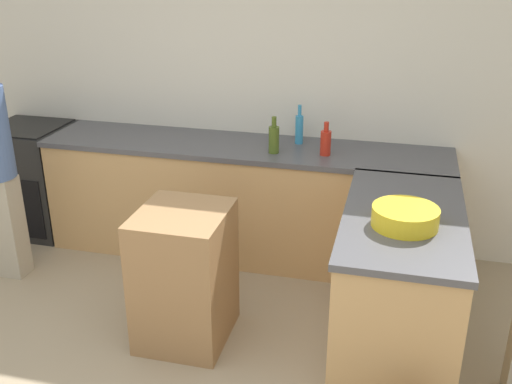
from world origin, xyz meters
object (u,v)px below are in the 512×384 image
Objects in this scene: range_oven at (33,178)px; dish_soap_bottle at (299,128)px; olive_oil_bottle at (274,139)px; hot_sauce_bottle at (326,142)px; island_table at (185,276)px; mixing_bowl at (405,217)px.

dish_soap_bottle is at bearing 3.39° from range_oven.
olive_oil_bottle reaches higher than range_oven.
range_oven is at bearing 178.10° from hot_sauce_bottle.
island_table is 1.26m from olive_oil_bottle.
olive_oil_bottle is at bearing 133.01° from mixing_bowl.
olive_oil_bottle is at bearing -173.45° from hot_sauce_bottle.
dish_soap_bottle is at bearing 70.46° from island_table.
island_table is 1.43m from hot_sauce_bottle.
dish_soap_bottle reaches higher than mixing_bowl.
mixing_bowl is at bearing -61.34° from hot_sauce_bottle.
island_table is 2.90× the size of dish_soap_bottle.
olive_oil_bottle is (2.16, -0.13, 0.57)m from range_oven.
range_oven is 2.24m from olive_oil_bottle.
dish_soap_bottle reaches higher than island_table.
island_table is at bearing -122.62° from hot_sauce_bottle.
island_table is at bearing -109.54° from dish_soap_bottle.
mixing_bowl is at bearing 1.07° from island_table.
mixing_bowl is 1.53m from dish_soap_bottle.
mixing_bowl is at bearing -20.35° from range_oven.
island_table is 3.20× the size of olive_oil_bottle.
dish_soap_bottle is (-0.82, 1.29, 0.06)m from mixing_bowl.
hot_sauce_bottle reaches higher than mixing_bowl.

